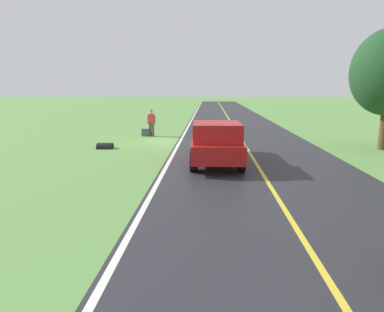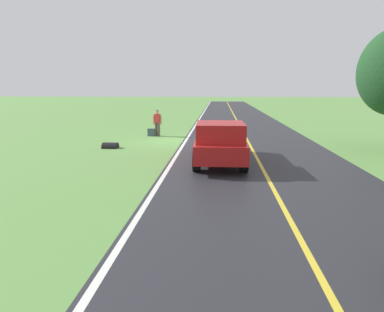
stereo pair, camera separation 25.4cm
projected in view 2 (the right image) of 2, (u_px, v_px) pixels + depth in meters
ground_plane at (171, 141)px, 20.50m from camera, size 200.00×200.00×0.00m
road_surface at (248, 142)px, 20.14m from camera, size 7.85×120.00×0.00m
lane_edge_line at (186, 141)px, 20.43m from camera, size 0.16×117.60×0.00m
lane_centre_line at (248, 142)px, 20.14m from camera, size 0.14×117.60×0.00m
hitchhiker_walking at (157, 121)px, 22.42m from camera, size 0.62×0.52×1.75m
suitcase_carried at (151, 132)px, 22.54m from camera, size 0.47×0.23×0.50m
pickup_truck_passing at (220, 141)px, 14.24m from camera, size 2.19×5.44×1.82m
drainage_culvert at (110, 148)px, 18.10m from camera, size 0.80×0.60×0.60m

